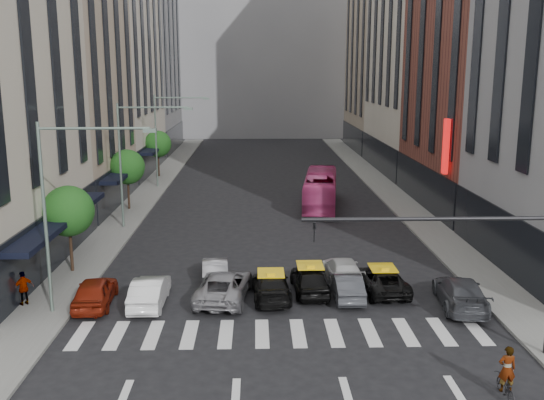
{
  "coord_description": "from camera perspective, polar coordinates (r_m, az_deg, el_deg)",
  "views": [
    {
      "loc": [
        -1.24,
        -23.46,
        11.38
      ],
      "look_at": [
        -0.3,
        11.07,
        4.0
      ],
      "focal_mm": 40.0,
      "sensor_mm": 36.0,
      "label": 1
    }
  ],
  "objects": [
    {
      "name": "car_grey_mid",
      "position": [
        31.4,
        7.04,
        -8.01
      ],
      "size": [
        1.4,
        3.99,
        1.31
      ],
      "primitive_type": "imported",
      "rotation": [
        0.0,
        0.0,
        3.15
      ],
      "color": "#3B3D42",
      "rests_on": "ground"
    },
    {
      "name": "streetlamp_near",
      "position": [
        29.35,
        -18.99,
        0.64
      ],
      "size": [
        5.38,
        0.25,
        9.0
      ],
      "color": "gray",
      "rests_on": "sidewalk_left"
    },
    {
      "name": "rider",
      "position": [
        23.37,
        21.35,
        -13.35
      ],
      "size": [
        0.63,
        0.42,
        1.71
      ],
      "primitive_type": "imported",
      "rotation": [
        0.0,
        0.0,
        3.13
      ],
      "color": "gray",
      "rests_on": "motorcycle"
    },
    {
      "name": "car_grey_curb",
      "position": [
        31.41,
        17.32,
        -8.31
      ],
      "size": [
        2.62,
        5.3,
        1.48
      ],
      "primitive_type": "imported",
      "rotation": [
        0.0,
        0.0,
        3.03
      ],
      "color": "#43454B",
      "rests_on": "ground"
    },
    {
      "name": "tree_far",
      "position": [
        66.75,
        -10.69,
        5.2
      ],
      "size": [
        2.88,
        2.88,
        4.95
      ],
      "color": "black",
      "rests_on": "sidewalk_left"
    },
    {
      "name": "sidewalk_right",
      "position": [
        56.1,
        11.6,
        0.18
      ],
      "size": [
        3.0,
        96.0,
        0.15
      ],
      "primitive_type": "cube",
      "color": "slate",
      "rests_on": "ground"
    },
    {
      "name": "car_silver",
      "position": [
        31.07,
        -4.57,
        -8.02
      ],
      "size": [
        3.02,
        5.51,
        1.46
      ],
      "primitive_type": "imported",
      "rotation": [
        0.0,
        0.0,
        3.02
      ],
      "color": "gray",
      "rests_on": "ground"
    },
    {
      "name": "sidewalk_left",
      "position": [
        55.59,
        -12.16,
        0.05
      ],
      "size": [
        3.0,
        96.0,
        0.15
      ],
      "primitive_type": "cube",
      "color": "slate",
      "rests_on": "ground"
    },
    {
      "name": "taxi_center",
      "position": [
        31.91,
        3.58,
        -7.45
      ],
      "size": [
        1.98,
        4.41,
        1.47
      ],
      "primitive_type": "imported",
      "rotation": [
        0.0,
        0.0,
        3.2
      ],
      "color": "black",
      "rests_on": "ground"
    },
    {
      "name": "building_right_b",
      "position": [
        53.68,
        18.82,
        13.16
      ],
      "size": [
        8.0,
        18.0,
        26.0
      ],
      "primitive_type": "cube",
      "color": "brown",
      "rests_on": "ground"
    },
    {
      "name": "car_row2_left",
      "position": [
        33.8,
        -5.38,
        -6.52
      ],
      "size": [
        1.65,
        4.0,
        1.29
      ],
      "primitive_type": "imported",
      "rotation": [
        0.0,
        0.0,
        3.22
      ],
      "color": "#ABABB0",
      "rests_on": "ground"
    },
    {
      "name": "streetlamp_mid",
      "position": [
        44.68,
        -12.96,
        4.71
      ],
      "size": [
        5.38,
        0.25,
        9.0
      ],
      "color": "gray",
      "rests_on": "sidewalk_left"
    },
    {
      "name": "car_white_front",
      "position": [
        30.83,
        -11.45,
        -8.42
      ],
      "size": [
        1.52,
        4.36,
        1.44
      ],
      "primitive_type": "imported",
      "rotation": [
        0.0,
        0.0,
        3.14
      ],
      "color": "white",
      "rests_on": "ground"
    },
    {
      "name": "bus",
      "position": [
        51.55,
        4.6,
        0.99
      ],
      "size": [
        3.98,
        11.12,
        3.03
      ],
      "primitive_type": "imported",
      "rotation": [
        0.0,
        0.0,
        3.01
      ],
      "color": "#D33E82",
      "rests_on": "ground"
    },
    {
      "name": "building_left_c",
      "position": [
        71.53,
        -14.94,
        16.98
      ],
      "size": [
        8.0,
        20.0,
        36.0
      ],
      "primitive_type": "cube",
      "color": "beige",
      "rests_on": "ground"
    },
    {
      "name": "building_far",
      "position": [
        108.67,
        -0.93,
        15.55
      ],
      "size": [
        30.0,
        10.0,
        36.0
      ],
      "primitive_type": "cube",
      "color": "gray",
      "rests_on": "ground"
    },
    {
      "name": "tree_mid",
      "position": [
        51.16,
        -13.47,
        3.04
      ],
      "size": [
        2.88,
        2.88,
        4.95
      ],
      "color": "black",
      "rests_on": "sidewalk_left"
    },
    {
      "name": "tree_near",
      "position": [
        35.93,
        -18.62,
        -1.0
      ],
      "size": [
        2.88,
        2.88,
        4.95
      ],
      "color": "black",
      "rests_on": "sidewalk_left"
    },
    {
      "name": "streetlamp_far",
      "position": [
        60.35,
        -10.01,
        6.67
      ],
      "size": [
        5.38,
        0.25,
        9.0
      ],
      "color": "gray",
      "rests_on": "sidewalk_left"
    },
    {
      "name": "building_left_b",
      "position": [
        53.82,
        -19.02,
        12.08
      ],
      "size": [
        8.0,
        16.0,
        24.0
      ],
      "primitive_type": "cube",
      "color": "tan",
      "rests_on": "ground"
    },
    {
      "name": "car_red",
      "position": [
        31.41,
        -16.32,
        -8.27
      ],
      "size": [
        1.94,
        4.38,
        1.46
      ],
      "primitive_type": "imported",
      "rotation": [
        0.0,
        0.0,
        3.19
      ],
      "color": "maroon",
      "rests_on": "ground"
    },
    {
      "name": "motorcycle",
      "position": [
        23.93,
        21.11,
        -16.1
      ],
      "size": [
        0.56,
        1.57,
        0.82
      ],
      "primitive_type": "imported",
      "rotation": [
        0.0,
        0.0,
        3.13
      ],
      "color": "black",
      "rests_on": "ground"
    },
    {
      "name": "taxi_right",
      "position": [
        32.55,
        10.34,
        -7.41
      ],
      "size": [
        2.37,
        4.72,
        1.28
      ],
      "primitive_type": "imported",
      "rotation": [
        0.0,
        0.0,
        3.19
      ],
      "color": "black",
      "rests_on": "ground"
    },
    {
      "name": "ground",
      "position": [
        26.1,
        1.36,
        -13.79
      ],
      "size": [
        160.0,
        160.0,
        0.0
      ],
      "primitive_type": "plane",
      "color": "black",
      "rests_on": "ground"
    },
    {
      "name": "taxi_left",
      "position": [
        31.12,
        -0.11,
        -8.08
      ],
      "size": [
        2.14,
        4.71,
        1.34
      ],
      "primitive_type": "imported",
      "rotation": [
        0.0,
        0.0,
        3.2
      ],
      "color": "black",
      "rests_on": "ground"
    },
    {
      "name": "car_row2_right",
      "position": [
        33.77,
        6.67,
        -6.53
      ],
      "size": [
        2.01,
        4.62,
        1.32
      ],
      "primitive_type": "imported",
      "rotation": [
        0.0,
        0.0,
        3.18
      ],
      "color": "silver",
      "rests_on": "ground"
    },
    {
      "name": "liberty_sign",
      "position": [
        45.92,
        16.05,
        4.86
      ],
      "size": [
        0.3,
        0.7,
        4.0
      ],
      "color": "red",
      "rests_on": "ground"
    },
    {
      "name": "building_left_d",
      "position": [
        89.92,
        -12.02,
        14.11
      ],
      "size": [
        8.0,
        18.0,
        30.0
      ],
      "primitive_type": "cube",
      "color": "gray",
      "rests_on": "ground"
    },
    {
      "name": "pedestrian_far",
      "position": [
        32.21,
        -22.33,
        -7.68
      ],
      "size": [
        1.01,
        0.98,
        1.7
      ],
      "primitive_type": "imported",
      "rotation": [
        0.0,
        0.0,
        3.89
      ],
      "color": "gray",
      "rests_on": "sidewalk_left"
    },
    {
      "name": "traffic_signal",
      "position": [
        25.13,
        19.39,
        -4.59
      ],
      "size": [
        10.1,
        0.2,
        6.0
      ],
      "color": "black",
      "rests_on": "ground"
    },
    {
      "name": "building_right_d",
      "position": [
        90.35,
        10.38,
        13.53
      ],
      "size": [
        8.0,
        18.0,
        28.0
      ],
      "primitive_type": "cube",
      "color": "tan",
      "rests_on": "ground"
    }
  ]
}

